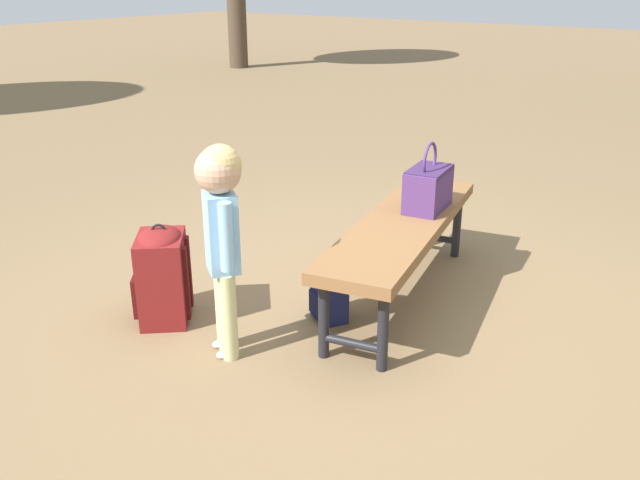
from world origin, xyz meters
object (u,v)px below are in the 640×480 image
Objects in this scene: handbag at (428,187)px; child_standing at (221,219)px; park_bench at (402,231)px; backpack_large at (162,273)px; backpack_small at (329,291)px.

handbag is 1.24m from child_standing.
backpack_large is (0.89, -0.85, -0.14)m from park_bench.
handbag is 1.19× the size of backpack_small.
park_bench is 0.50m from backpack_small.
park_bench is 4.48× the size of handbag.
handbag reaches higher than backpack_large.
backpack_small is (0.41, -0.18, -0.24)m from park_bench.
backpack_large reaches higher than backpack_small.
backpack_large is (-0.06, -0.48, -0.40)m from child_standing.
park_bench is at bearing 158.48° from child_standing.
handbag reaches higher than backpack_small.
handbag is at bearing 142.09° from backpack_large.
child_standing is (1.18, -0.39, 0.08)m from handbag.
backpack_large is at bearing -37.91° from handbag.
child_standing reaches higher than park_bench.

